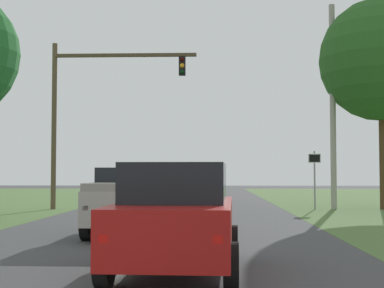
% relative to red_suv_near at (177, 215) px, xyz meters
% --- Properties ---
extents(ground_plane, '(120.00, 120.00, 0.00)m').
position_rel_red_suv_near_xyz_m(ground_plane, '(-0.94, 7.27, -1.01)').
color(ground_plane, '#424244').
extents(red_suv_near, '(2.30, 4.57, 1.93)m').
position_rel_red_suv_near_xyz_m(red_suv_near, '(0.00, 0.00, 0.00)').
color(red_suv_near, '#9E1411').
rests_on(red_suv_near, ground_plane).
extents(pickup_truck_lead, '(2.30, 4.95, 1.90)m').
position_rel_red_suv_near_xyz_m(pickup_truck_lead, '(-1.63, 6.10, -0.03)').
color(pickup_truck_lead, '#B7B2A8').
rests_on(pickup_truck_lead, ground_plane).
extents(traffic_light, '(7.02, 0.40, 8.04)m').
position_rel_red_suv_near_xyz_m(traffic_light, '(-5.29, 17.16, 4.24)').
color(traffic_light, brown).
rests_on(traffic_light, ground_plane).
extents(keep_moving_sign, '(0.60, 0.09, 2.80)m').
position_rel_red_suv_near_xyz_m(keep_moving_sign, '(5.51, 17.43, 0.77)').
color(keep_moving_sign, gray).
rests_on(keep_moving_sign, ground_plane).
extents(oak_tree_right, '(5.98, 5.98, 10.24)m').
position_rel_red_suv_near_xyz_m(oak_tree_right, '(8.83, 17.68, 6.23)').
color(oak_tree_right, '#4C351E').
rests_on(oak_tree_right, ground_plane).
extents(utility_pole_right, '(0.28, 0.28, 9.99)m').
position_rel_red_suv_near_xyz_m(utility_pole_right, '(6.48, 17.77, 3.99)').
color(utility_pole_right, '#9E998E').
rests_on(utility_pole_right, ground_plane).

